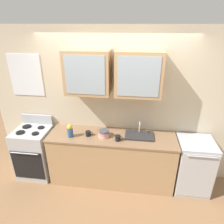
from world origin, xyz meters
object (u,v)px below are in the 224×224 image
(vase, at_px, (70,131))
(cup_near_bowls, at_px, (88,133))
(sink_faucet, at_px, (139,135))
(cup_near_sink, at_px, (118,138))
(dishwasher, at_px, (193,165))
(bowl_stack, at_px, (104,134))
(stove_range, at_px, (35,152))

(vase, relative_size, cup_near_bowls, 1.84)
(sink_faucet, bearing_deg, cup_near_sink, -152.75)
(cup_near_bowls, xyz_separation_m, dishwasher, (1.75, 0.04, -0.50))
(cup_near_bowls, distance_m, dishwasher, 1.82)
(sink_faucet, bearing_deg, bowl_stack, -172.10)
(stove_range, bearing_deg, vase, -8.01)
(sink_faucet, xyz_separation_m, cup_near_sink, (-0.33, -0.17, 0.03))
(stove_range, relative_size, vase, 4.96)
(stove_range, distance_m, sink_faucet, 1.93)
(cup_near_bowls, bearing_deg, sink_faucet, 6.00)
(stove_range, distance_m, cup_near_sink, 1.62)
(sink_faucet, relative_size, cup_near_sink, 3.79)
(bowl_stack, relative_size, cup_near_bowls, 1.54)
(stove_range, height_order, cup_near_sink, stove_range)
(stove_range, height_order, bowl_stack, stove_range)
(stove_range, distance_m, bowl_stack, 1.40)
(dishwasher, bearing_deg, stove_range, 179.91)
(bowl_stack, xyz_separation_m, cup_near_bowls, (-0.26, -0.01, -0.01))
(sink_faucet, height_order, vase, same)
(stove_range, xyz_separation_m, vase, (0.75, -0.11, 0.56))
(sink_faucet, xyz_separation_m, dishwasher, (0.92, -0.05, -0.48))
(stove_range, xyz_separation_m, cup_near_bowls, (1.04, -0.04, 0.49))
(stove_range, height_order, sink_faucet, sink_faucet)
(vase, xyz_separation_m, cup_near_sink, (0.79, -0.02, -0.06))
(stove_range, distance_m, dishwasher, 2.79)
(bowl_stack, relative_size, vase, 0.84)
(cup_near_sink, relative_size, dishwasher, 0.13)
(cup_near_sink, bearing_deg, cup_near_bowls, 170.50)
(stove_range, relative_size, bowl_stack, 5.91)
(cup_near_sink, xyz_separation_m, cup_near_bowls, (-0.50, 0.08, -0.00))
(stove_range, xyz_separation_m, cup_near_sink, (1.54, -0.12, 0.50))
(sink_faucet, bearing_deg, stove_range, -178.53)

